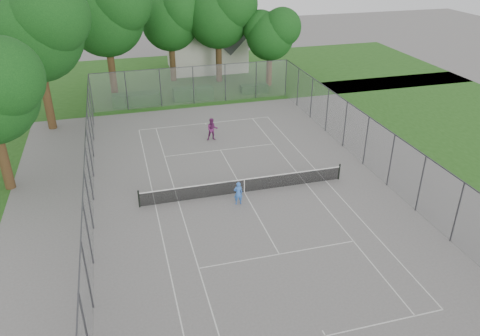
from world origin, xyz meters
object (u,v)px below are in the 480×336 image
object	(u,v)px
woman_player	(212,129)
tennis_net	(244,185)
house	(206,32)
girl_player	(238,193)

from	to	relation	value
woman_player	tennis_net	bearing A→B (deg)	-82.96
house	girl_player	bearing A→B (deg)	-98.35
tennis_net	house	xyz separation A→B (m)	(3.67, 28.66, 3.62)
tennis_net	house	world-z (taller)	house
woman_player	girl_player	bearing A→B (deg)	-87.39
girl_player	woman_player	distance (m)	9.58
tennis_net	woman_player	bearing A→B (deg)	91.11
house	girl_player	xyz separation A→B (m)	(-4.38, -29.86, -3.40)
tennis_net	girl_player	world-z (taller)	girl_player
house	woman_player	world-z (taller)	house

